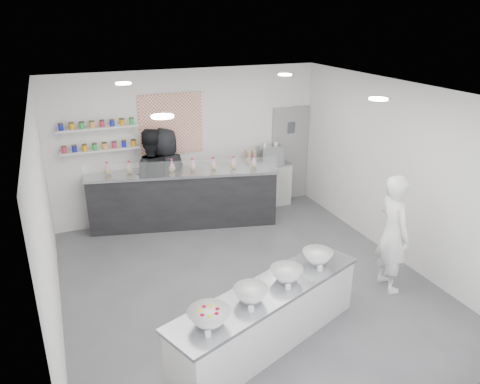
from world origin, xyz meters
name	(u,v)px	position (x,y,z in m)	size (l,w,h in m)	color
floor	(246,283)	(0.00, 0.00, 0.00)	(6.00, 6.00, 0.00)	#515156
ceiling	(247,92)	(0.00, 0.00, 3.00)	(6.00, 6.00, 0.00)	white
back_wall	(189,144)	(0.00, 3.00, 1.50)	(5.50, 5.50, 0.00)	white
left_wall	(46,225)	(-2.75, 0.00, 1.50)	(6.00, 6.00, 0.00)	white
right_wall	(397,172)	(2.75, 0.00, 1.50)	(6.00, 6.00, 0.00)	white
back_door	(290,154)	(2.30, 2.97, 1.05)	(0.88, 0.04, 2.10)	gray
pattern_panel	(171,124)	(-0.35, 2.98, 1.95)	(1.25, 0.03, 1.20)	#DD5E35
jar_shelf_lower	(100,150)	(-1.75, 2.90, 1.60)	(1.45, 0.22, 0.04)	silver
jar_shelf_upper	(98,128)	(-1.75, 2.90, 2.02)	(1.45, 0.22, 0.04)	silver
preserve_jars	(98,136)	(-1.75, 2.88, 1.88)	(1.45, 0.10, 0.56)	red
downlight_0	(162,116)	(-1.40, -1.00, 2.98)	(0.24, 0.24, 0.02)	white
downlight_1	(378,99)	(1.40, -1.00, 2.98)	(0.24, 0.24, 0.02)	white
downlight_2	(123,83)	(-1.40, 1.60, 2.98)	(0.24, 0.24, 0.02)	white
downlight_3	(285,75)	(1.40, 1.60, 2.98)	(0.24, 0.24, 0.02)	white
prep_counter	(268,317)	(-0.29, -1.42, 0.40)	(2.92, 0.66, 0.80)	beige
back_bar	(184,198)	(-0.30, 2.47, 0.57)	(3.66, 0.67, 1.13)	black
sneeze_guard	(183,169)	(-0.37, 2.16, 1.29)	(3.60, 0.02, 0.31)	white
espresso_ledge	(262,185)	(1.55, 2.78, 0.47)	(1.26, 0.40, 0.94)	beige
espresso_machine	(270,156)	(1.72, 2.78, 1.13)	(0.50, 0.35, 0.38)	#93969E
cup_stacks	(251,159)	(1.27, 2.78, 1.12)	(0.24, 0.24, 0.35)	#C6AE8F
prep_bowls	(269,284)	(-0.29, -1.42, 0.88)	(2.38, 0.53, 0.17)	white
label_cards	(272,313)	(-0.48, -1.91, 0.83)	(2.01, 0.04, 0.07)	white
cookie_bags	(182,165)	(-0.30, 2.47, 1.26)	(2.94, 0.14, 0.26)	#FF92C5
woman_prep	(393,233)	(2.01, -0.91, 0.92)	(0.67, 0.44, 1.84)	white
staff_left	(152,178)	(-0.86, 2.72, 0.98)	(0.95, 0.74, 1.96)	black
staff_right	(166,177)	(-0.57, 2.72, 0.97)	(0.95, 0.62, 1.94)	black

